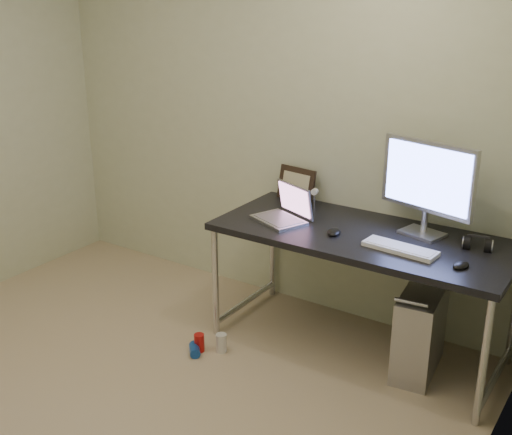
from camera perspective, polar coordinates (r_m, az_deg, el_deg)
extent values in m
plane|color=tan|center=(3.53, -14.72, -16.88)|extent=(3.50, 3.50, 0.00)
cube|color=beige|center=(4.27, 1.43, 8.74)|extent=(3.50, 0.02, 2.50)
cube|color=beige|center=(2.04, 17.27, -5.09)|extent=(0.02, 3.50, 2.50)
cube|color=black|center=(3.71, 9.47, -1.65)|extent=(1.70, 0.75, 0.04)
cylinder|color=silver|center=(3.98, -3.63, -5.80)|extent=(0.04, 0.04, 0.71)
cylinder|color=silver|center=(4.48, 1.49, -2.71)|extent=(0.04, 0.04, 0.71)
cylinder|color=silver|center=(3.37, 19.57, -12.11)|extent=(0.04, 0.04, 0.71)
cylinder|color=silver|center=(4.34, -0.90, -7.48)|extent=(0.04, 0.67, 0.04)
cylinder|color=silver|center=(3.79, 20.40, -13.27)|extent=(0.04, 0.67, 0.04)
cube|color=#AEAEB3|center=(3.78, 14.36, -9.76)|extent=(0.26, 0.49, 0.49)
cylinder|color=#B5B5BC|center=(3.49, 13.62, -7.35)|extent=(0.18, 0.04, 0.02)
cylinder|color=#B5B5BC|center=(3.83, 15.70, -5.00)|extent=(0.18, 0.04, 0.02)
cylinder|color=black|center=(4.01, 15.54, -5.56)|extent=(0.01, 0.16, 0.69)
cylinder|color=black|center=(3.98, 16.65, -6.20)|extent=(0.02, 0.11, 0.71)
cylinder|color=#B21210|center=(3.94, -5.07, -11.02)|extent=(0.08, 0.08, 0.11)
cylinder|color=silver|center=(3.92, -3.10, -11.08)|extent=(0.08, 0.08, 0.12)
cylinder|color=#13429D|center=(3.92, -5.48, -11.62)|extent=(0.12, 0.12, 0.06)
cube|color=#B5B5BC|center=(3.83, 2.01, -0.22)|extent=(0.37, 0.32, 0.02)
cube|color=gray|center=(3.83, 2.02, -0.09)|extent=(0.32, 0.27, 0.00)
cube|color=#9999A2|center=(3.87, 3.48, 1.61)|extent=(0.30, 0.16, 0.20)
cube|color=#805171|center=(3.86, 3.43, 1.58)|extent=(0.27, 0.14, 0.17)
cube|color=#B5B5BC|center=(3.75, 14.55, -1.36)|extent=(0.26, 0.22, 0.02)
cylinder|color=#B5B5BC|center=(3.74, 14.75, -0.25)|extent=(0.04, 0.04, 0.13)
cube|color=#B5B5BC|center=(3.65, 15.05, 3.54)|extent=(0.56, 0.18, 0.40)
cube|color=#6C82FB|center=(3.63, 14.93, 3.46)|extent=(0.51, 0.14, 0.34)
cube|color=white|center=(3.49, 12.69, -2.71)|extent=(0.41, 0.16, 0.02)
ellipsoid|color=black|center=(3.37, 17.76, -3.97)|extent=(0.09, 0.12, 0.04)
ellipsoid|color=black|center=(3.66, 6.95, -1.17)|extent=(0.10, 0.13, 0.04)
cylinder|color=black|center=(3.64, 18.29, -2.12)|extent=(0.05, 0.09, 0.09)
cylinder|color=black|center=(3.62, 19.90, -2.45)|extent=(0.05, 0.09, 0.09)
cube|color=black|center=(3.61, 19.18, -1.58)|extent=(0.12, 0.04, 0.01)
cube|color=black|center=(4.18, 3.61, 2.96)|extent=(0.28, 0.11, 0.22)
cylinder|color=silver|center=(4.08, 5.20, 1.55)|extent=(0.01, 0.01, 0.09)
cylinder|color=white|center=(4.07, 5.23, 2.30)|extent=(0.04, 0.03, 0.04)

